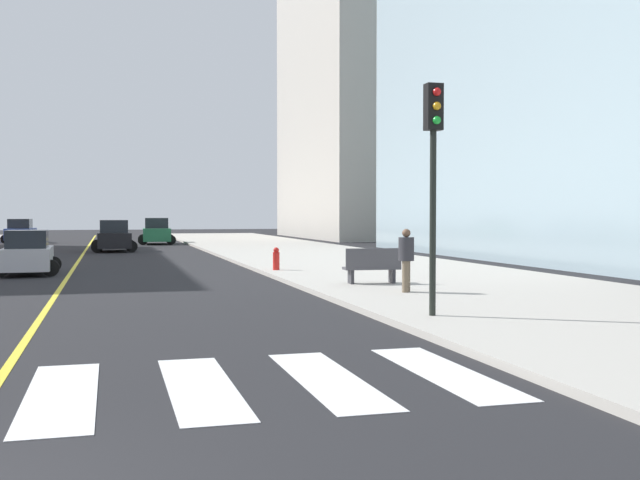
% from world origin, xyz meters
% --- Properties ---
extents(sidewalk_kerb_east, '(10.00, 120.00, 0.15)m').
position_xyz_m(sidewalk_kerb_east, '(12.20, 20.00, 0.07)').
color(sidewalk_kerb_east, '#B2ADA3').
rests_on(sidewalk_kerb_east, ground).
extents(lane_divider_paint, '(0.16, 80.00, 0.01)m').
position_xyz_m(lane_divider_paint, '(0.00, 40.00, 0.01)').
color(lane_divider_paint, yellow).
rests_on(lane_divider_paint, ground).
extents(parking_garage_concrete, '(18.00, 24.00, 26.46)m').
position_xyz_m(parking_garage_concrete, '(28.59, 65.30, 13.23)').
color(parking_garage_concrete, '#B2ADA3').
rests_on(parking_garage_concrete, ground).
extents(car_blue_nearest, '(2.79, 4.39, 1.94)m').
position_xyz_m(car_blue_nearest, '(-5.46, 59.71, 0.91)').
color(car_blue_nearest, '#2D479E').
rests_on(car_blue_nearest, ground).
extents(car_silver_second, '(2.48, 3.90, 1.72)m').
position_xyz_m(car_silver_second, '(-1.55, 25.04, 0.81)').
color(car_silver_second, '#B7B7BC').
rests_on(car_silver_second, ground).
extents(car_green_third, '(2.95, 4.61, 2.03)m').
position_xyz_m(car_green_third, '(5.00, 54.00, 0.95)').
color(car_green_third, '#236B42').
rests_on(car_green_third, ground).
extents(car_black_fourth, '(2.79, 4.42, 1.96)m').
position_xyz_m(car_black_fourth, '(1.75, 42.94, 0.92)').
color(car_black_fourth, black).
rests_on(car_black_fourth, ground).
extents(traffic_light_near_corner, '(0.36, 0.41, 5.00)m').
position_xyz_m(traffic_light_near_corner, '(8.26, 8.86, 3.65)').
color(traffic_light_near_corner, black).
rests_on(traffic_light_near_corner, sidewalk_kerb_east).
extents(park_bench, '(1.83, 0.68, 1.12)m').
position_xyz_m(park_bench, '(9.51, 16.40, 0.69)').
color(park_bench, '#47474C').
rests_on(park_bench, sidewalk_kerb_east).
extents(pedestrian_waiting_east, '(0.44, 0.44, 1.78)m').
position_xyz_m(pedestrian_waiting_east, '(9.57, 13.67, 1.13)').
color(pedestrian_waiting_east, brown).
rests_on(pedestrian_waiting_east, sidewalk_kerb_east).
extents(fire_hydrant, '(0.26, 0.26, 0.89)m').
position_xyz_m(fire_hydrant, '(7.81, 22.91, 0.58)').
color(fire_hydrant, red).
rests_on(fire_hydrant, sidewalk_kerb_east).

